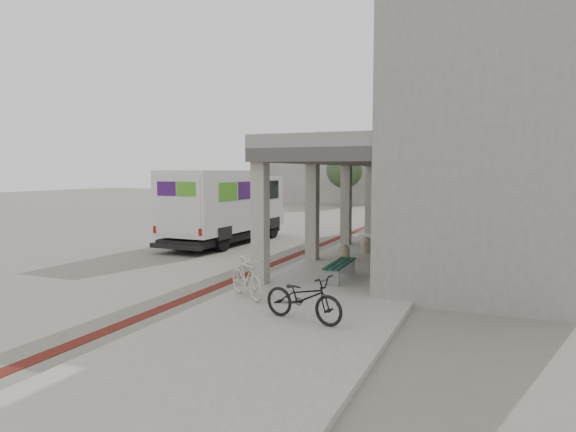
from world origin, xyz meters
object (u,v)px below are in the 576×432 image
at_px(fedex_truck, 225,205).
at_px(utility_cabinet, 390,239).
at_px(bicycle_black, 303,298).
at_px(bicycle_cream, 246,278).
at_px(bench, 340,267).

distance_m(fedex_truck, utility_cabinet, 7.33).
xyz_separation_m(fedex_truck, bicycle_black, (7.33, -9.71, -1.07)).
bearing_deg(utility_cabinet, fedex_truck, 161.60).
relative_size(utility_cabinet, bicycle_cream, 0.68).
relative_size(fedex_truck, utility_cabinet, 6.83).
distance_m(fedex_truck, bicycle_black, 12.22).
bearing_deg(bench, fedex_truck, 138.20).
height_order(bench, bicycle_black, bicycle_black).
distance_m(bicycle_black, bicycle_cream, 2.30).
relative_size(bench, bicycle_black, 1.12).
height_order(fedex_truck, bicycle_cream, fedex_truck).
bearing_deg(bicycle_black, utility_cabinet, 14.29).
bearing_deg(utility_cabinet, bench, -106.19).
height_order(fedex_truck, bicycle_black, fedex_truck).
distance_m(bench, bicycle_cream, 3.14).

